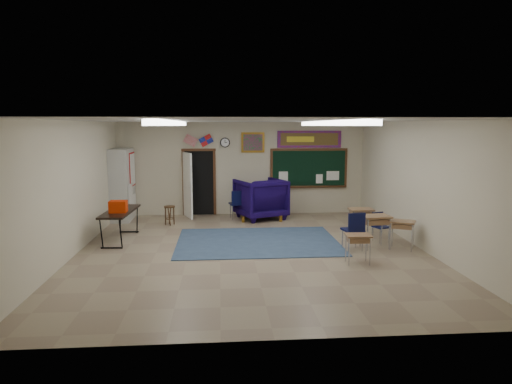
{
  "coord_description": "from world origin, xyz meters",
  "views": [
    {
      "loc": [
        -0.71,
        -10.3,
        2.89
      ],
      "look_at": [
        0.22,
        1.5,
        1.16
      ],
      "focal_mm": 32.0,
      "sensor_mm": 36.0,
      "label": 1
    }
  ],
  "objects": [
    {
      "name": "student_desk_front_left",
      "position": [
        2.93,
        0.0,
        0.44
      ],
      "size": [
        0.71,
        0.57,
        0.79
      ],
      "rotation": [
        0.0,
        0.0,
        0.12
      ],
      "color": "#8E6442",
      "rests_on": "floor"
    },
    {
      "name": "ceiling",
      "position": [
        0.0,
        0.0,
        3.0
      ],
      "size": [
        8.0,
        9.0,
        0.04
      ],
      "primitive_type": "cube",
      "color": "beige",
      "rests_on": "back_wall"
    },
    {
      "name": "right_wall",
      "position": [
        4.0,
        0.0,
        1.5
      ],
      "size": [
        0.04,
        9.0,
        3.0
      ],
      "primitive_type": "cube",
      "color": "beige",
      "rests_on": "floor"
    },
    {
      "name": "wall_flags",
      "position": [
        -1.4,
        4.44,
        2.48
      ],
      "size": [
        1.16,
        0.06,
        0.7
      ],
      "primitive_type": null,
      "color": "red",
      "rests_on": "back_wall"
    },
    {
      "name": "front_wall",
      "position": [
        0.0,
        -4.5,
        1.5
      ],
      "size": [
        8.0,
        0.04,
        3.0
      ],
      "primitive_type": "cube",
      "color": "beige",
      "rests_on": "floor"
    },
    {
      "name": "student_desk_back_right",
      "position": [
        3.53,
        -0.15,
        0.38
      ],
      "size": [
        0.7,
        0.65,
        0.68
      ],
      "rotation": [
        0.0,
        0.0,
        -0.49
      ],
      "color": "#8E6442",
      "rests_on": "floor"
    },
    {
      "name": "framed_art_print",
      "position": [
        0.35,
        4.47,
        2.35
      ],
      "size": [
        0.75,
        0.05,
        0.65
      ],
      "color": "#8F621B",
      "rests_on": "back_wall"
    },
    {
      "name": "fluorescent_strips",
      "position": [
        0.0,
        0.0,
        2.94
      ],
      "size": [
        3.86,
        6.0,
        0.1
      ],
      "primitive_type": null,
      "color": "white",
      "rests_on": "ceiling"
    },
    {
      "name": "student_chair_reading",
      "position": [
        -0.21,
        3.71,
        0.45
      ],
      "size": [
        0.53,
        0.53,
        0.91
      ],
      "primitive_type": null,
      "rotation": [
        0.0,
        0.0,
        3.34
      ],
      "color": "black",
      "rests_on": "floor"
    },
    {
      "name": "student_chair_desk_a",
      "position": [
        2.35,
        -0.13,
        0.46
      ],
      "size": [
        0.53,
        0.53,
        0.92
      ],
      "primitive_type": null,
      "rotation": [
        0.0,
        0.0,
        3.31
      ],
      "color": "black",
      "rests_on": "floor"
    },
    {
      "name": "left_wall",
      "position": [
        -4.0,
        0.0,
        1.5
      ],
      "size": [
        0.04,
        9.0,
        3.0
      ],
      "primitive_type": "cube",
      "color": "beige",
      "rests_on": "floor"
    },
    {
      "name": "student_desk_front_right",
      "position": [
        2.97,
        1.22,
        0.41
      ],
      "size": [
        0.61,
        0.46,
        0.73
      ],
      "rotation": [
        0.0,
        0.0,
        -0.01
      ],
      "color": "#8E6442",
      "rests_on": "floor"
    },
    {
      "name": "student_chair_desk_b",
      "position": [
        3.29,
        0.57,
        0.37
      ],
      "size": [
        0.47,
        0.47,
        0.73
      ],
      "primitive_type": null,
      "rotation": [
        0.0,
        0.0,
        0.35
      ],
      "color": "black",
      "rests_on": "floor"
    },
    {
      "name": "folding_table",
      "position": [
        -3.25,
        1.24,
        0.42
      ],
      "size": [
        0.72,
        1.89,
        1.06
      ],
      "rotation": [
        0.0,
        0.0,
        -0.06
      ],
      "color": "black",
      "rests_on": "floor"
    },
    {
      "name": "student_desk_back_left",
      "position": [
        2.16,
        -1.18,
        0.35
      ],
      "size": [
        0.55,
        0.42,
        0.63
      ],
      "rotation": [
        0.0,
        0.0,
        -0.05
      ],
      "color": "#8E6442",
      "rests_on": "floor"
    },
    {
      "name": "storage_cabinet",
      "position": [
        -3.71,
        3.85,
        1.1
      ],
      "size": [
        0.59,
        1.25,
        2.2
      ],
      "color": "#B6B6B1",
      "rests_on": "floor"
    },
    {
      "name": "wingback_armchair",
      "position": [
        0.53,
        3.71,
        0.63
      ],
      "size": [
        1.76,
        1.78,
        1.26
      ],
      "primitive_type": "imported",
      "rotation": [
        0.0,
        0.0,
        3.52
      ],
      "color": "#0F0535",
      "rests_on": "floor"
    },
    {
      "name": "chalkboard",
      "position": [
        2.2,
        4.46,
        1.46
      ],
      "size": [
        2.55,
        0.14,
        1.3
      ],
      "color": "#502C16",
      "rests_on": "back_wall"
    },
    {
      "name": "bulletin_board",
      "position": [
        2.2,
        4.47,
        2.45
      ],
      "size": [
        2.1,
        0.05,
        0.55
      ],
      "color": "red",
      "rests_on": "back_wall"
    },
    {
      "name": "floor",
      "position": [
        0.0,
        0.0,
        0.0
      ],
      "size": [
        9.0,
        9.0,
        0.0
      ],
      "primitive_type": "plane",
      "color": "gray",
      "rests_on": "ground"
    },
    {
      "name": "doorway",
      "position": [
        -1.5,
        4.35,
        1.06
      ],
      "size": [
        1.1,
        0.89,
        2.16
      ],
      "color": "black",
      "rests_on": "back_wall"
    },
    {
      "name": "wooden_stool",
      "position": [
        -2.21,
        2.98,
        0.29
      ],
      "size": [
        0.32,
        0.32,
        0.56
      ],
      "color": "#4D3517",
      "rests_on": "floor"
    },
    {
      "name": "area_rug",
      "position": [
        0.2,
        0.8,
        0.01
      ],
      "size": [
        4.0,
        3.0,
        0.02
      ],
      "primitive_type": "cube",
      "color": "#384D6B",
      "rests_on": "floor"
    },
    {
      "name": "wall_clock",
      "position": [
        -0.55,
        4.47,
        2.35
      ],
      "size": [
        0.32,
        0.05,
        0.32
      ],
      "color": "black",
      "rests_on": "back_wall"
    },
    {
      "name": "back_wall",
      "position": [
        0.0,
        4.5,
        1.5
      ],
      "size": [
        8.0,
        0.04,
        3.0
      ],
      "primitive_type": "cube",
      "color": "beige",
      "rests_on": "floor"
    }
  ]
}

